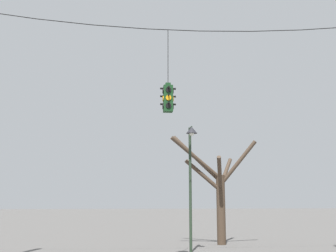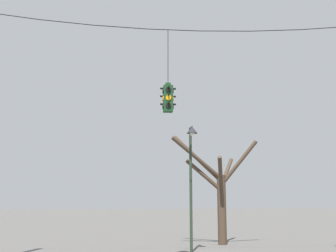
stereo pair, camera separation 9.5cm
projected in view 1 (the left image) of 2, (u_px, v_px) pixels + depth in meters
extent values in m
cylinder|color=black|center=(9.00, 15.00, 15.39)|extent=(2.02, 0.03, 0.24)
cylinder|color=black|center=(65.00, 22.00, 15.56)|extent=(2.01, 0.03, 0.17)
cylinder|color=black|center=(120.00, 27.00, 15.74)|extent=(2.01, 0.03, 0.10)
cylinder|color=black|center=(173.00, 30.00, 15.93)|extent=(2.01, 0.03, 0.03)
cylinder|color=black|center=(225.00, 31.00, 16.14)|extent=(2.01, 0.03, 0.10)
cylinder|color=black|center=(276.00, 31.00, 16.36)|extent=(2.01, 0.03, 0.17)
cylinder|color=black|center=(325.00, 28.00, 16.59)|extent=(2.02, 0.03, 0.24)
cube|color=#143819|center=(168.00, 99.00, 15.44)|extent=(0.34, 0.34, 0.98)
cube|color=#143819|center=(168.00, 85.00, 15.54)|extent=(0.19, 0.19, 0.10)
cylinder|color=black|center=(168.00, 56.00, 15.73)|extent=(0.02, 0.02, 2.09)
cylinder|color=black|center=(169.00, 90.00, 15.31)|extent=(0.20, 0.03, 0.20)
cylinder|color=black|center=(169.00, 87.00, 15.28)|extent=(0.07, 0.12, 0.07)
cylinder|color=orange|center=(169.00, 98.00, 15.26)|extent=(0.20, 0.03, 0.20)
cylinder|color=black|center=(169.00, 95.00, 15.23)|extent=(0.07, 0.12, 0.07)
cylinder|color=black|center=(169.00, 106.00, 15.21)|extent=(0.20, 0.03, 0.20)
cylinder|color=black|center=(169.00, 103.00, 15.18)|extent=(0.07, 0.12, 0.07)
cylinder|color=black|center=(168.00, 92.00, 15.67)|extent=(0.20, 0.03, 0.20)
cylinder|color=black|center=(167.00, 90.00, 15.73)|extent=(0.07, 0.12, 0.07)
cylinder|color=orange|center=(167.00, 100.00, 15.62)|extent=(0.20, 0.03, 0.20)
cylinder|color=black|center=(167.00, 98.00, 15.68)|extent=(0.07, 0.12, 0.07)
cylinder|color=black|center=(167.00, 108.00, 15.57)|extent=(0.20, 0.03, 0.20)
cylinder|color=black|center=(167.00, 106.00, 15.63)|extent=(0.07, 0.12, 0.07)
cylinder|color=black|center=(163.00, 91.00, 15.48)|extent=(0.03, 0.20, 0.20)
cylinder|color=black|center=(162.00, 88.00, 15.49)|extent=(0.12, 0.07, 0.07)
cylinder|color=orange|center=(163.00, 99.00, 15.42)|extent=(0.03, 0.20, 0.20)
cylinder|color=black|center=(162.00, 96.00, 15.43)|extent=(0.12, 0.07, 0.07)
cylinder|color=black|center=(163.00, 107.00, 15.37)|extent=(0.03, 0.20, 0.20)
cylinder|color=black|center=(162.00, 104.00, 15.38)|extent=(0.12, 0.07, 0.07)
cylinder|color=black|center=(173.00, 91.00, 15.51)|extent=(0.03, 0.20, 0.20)
cylinder|color=black|center=(174.00, 89.00, 15.53)|extent=(0.12, 0.07, 0.07)
cylinder|color=orange|center=(173.00, 99.00, 15.46)|extent=(0.03, 0.20, 0.20)
cylinder|color=black|center=(174.00, 97.00, 15.48)|extent=(0.12, 0.07, 0.07)
cylinder|color=black|center=(173.00, 107.00, 15.41)|extent=(0.03, 0.20, 0.20)
cylinder|color=black|center=(174.00, 104.00, 15.43)|extent=(0.12, 0.07, 0.07)
cylinder|color=#233323|center=(190.00, 188.00, 18.15)|extent=(0.12, 0.12, 5.33)
cylinder|color=#233323|center=(191.00, 128.00, 18.35)|extent=(0.07, 0.53, 0.07)
cone|color=#232328|center=(192.00, 130.00, 18.06)|extent=(0.48, 0.48, 0.29)
sphere|color=silver|center=(192.00, 133.00, 18.04)|extent=(0.22, 0.22, 0.22)
cylinder|color=#423326|center=(221.00, 209.00, 21.07)|extent=(0.44, 0.44, 3.43)
cylinder|color=#423326|center=(220.00, 174.00, 20.64)|extent=(0.61, 1.66, 1.64)
cylinder|color=#423326|center=(203.00, 175.00, 21.26)|extent=(1.90, 0.24, 1.64)
cylinder|color=#423326|center=(226.00, 173.00, 22.14)|extent=(1.13, 1.63, 1.65)
cylinder|color=#423326|center=(196.00, 158.00, 21.03)|extent=(2.73, 0.96, 2.12)
cylinder|color=#423326|center=(238.00, 163.00, 21.35)|extent=(1.94, 0.67, 2.32)
cylinder|color=#423326|center=(197.00, 159.00, 21.77)|extent=(2.48, 0.97, 2.47)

